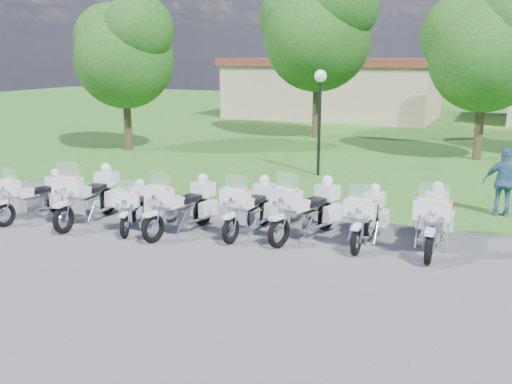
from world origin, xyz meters
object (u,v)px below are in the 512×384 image
at_px(motorcycle_1, 89,195).
at_px(motorcycle_4, 251,206).
at_px(motorcycle_2, 134,206).
at_px(motorcycle_3, 183,205).
at_px(lamp_post, 320,96).
at_px(motorcycle_5, 307,208).
at_px(motorcycle_7, 434,219).
at_px(motorcycle_0, 35,195).
at_px(bystander_c, 505,183).
at_px(motorcycle_6, 367,216).

distance_m(motorcycle_1, motorcycle_4, 4.43).
relative_size(motorcycle_2, motorcycle_3, 0.81).
bearing_deg(lamp_post, motorcycle_5, -74.07).
bearing_deg(motorcycle_7, lamp_post, -56.68).
relative_size(motorcycle_0, motorcycle_7, 0.88).
bearing_deg(motorcycle_2, bystander_c, -169.80).
bearing_deg(motorcycle_6, bystander_c, -127.07).
xyz_separation_m(motorcycle_5, motorcycle_6, (1.44, 0.18, -0.07)).
height_order(motorcycle_1, motorcycle_2, motorcycle_1).
xyz_separation_m(motorcycle_5, lamp_post, (-2.04, 7.14, 2.20)).
xyz_separation_m(motorcycle_6, motorcycle_7, (1.50, 0.16, 0.07)).
relative_size(motorcycle_2, bystander_c, 1.05).
bearing_deg(motorcycle_2, motorcycle_5, 173.81).
height_order(motorcycle_1, motorcycle_4, motorcycle_1).
height_order(motorcycle_2, motorcycle_7, motorcycle_7).
relative_size(motorcycle_3, bystander_c, 1.30).
bearing_deg(bystander_c, motorcycle_3, 29.68).
xyz_separation_m(motorcycle_4, bystander_c, (5.76, 4.22, 0.27)).
xyz_separation_m(motorcycle_2, motorcycle_6, (5.79, 1.25, 0.07)).
xyz_separation_m(motorcycle_7, bystander_c, (1.40, 3.66, 0.23)).
bearing_deg(motorcycle_4, bystander_c, -140.42).
height_order(motorcycle_1, bystander_c, bystander_c).
relative_size(motorcycle_4, lamp_post, 0.63).
relative_size(motorcycle_6, lamp_post, 0.61).
xyz_separation_m(motorcycle_2, motorcycle_7, (7.29, 1.41, 0.14)).
distance_m(motorcycle_4, motorcycle_6, 2.88).
bearing_deg(bystander_c, motorcycle_4, 32.29).
bearing_deg(motorcycle_5, lamp_post, -55.80).
distance_m(motorcycle_0, motorcycle_6, 8.93).
bearing_deg(motorcycle_1, lamp_post, -118.46).
distance_m(motorcycle_1, motorcycle_7, 8.81).
relative_size(motorcycle_1, motorcycle_5, 1.06).
relative_size(motorcycle_3, lamp_post, 0.65).
height_order(motorcycle_2, motorcycle_6, motorcycle_6).
bearing_deg(motorcycle_0, motorcycle_2, -163.68).
distance_m(motorcycle_1, motorcycle_2, 1.41).
relative_size(motorcycle_1, motorcycle_6, 1.13).
height_order(motorcycle_1, motorcycle_3, motorcycle_1).
distance_m(motorcycle_0, motorcycle_3, 4.38).
distance_m(motorcycle_0, motorcycle_7, 10.44).
relative_size(motorcycle_1, motorcycle_7, 1.02).
xyz_separation_m(motorcycle_6, lamp_post, (-3.47, 6.96, 2.27)).
height_order(motorcycle_2, motorcycle_5, motorcycle_5).
distance_m(motorcycle_7, bystander_c, 3.93).
xyz_separation_m(motorcycle_4, motorcycle_6, (2.86, 0.40, -0.03)).
bearing_deg(motorcycle_1, motorcycle_5, -173.26).
bearing_deg(motorcycle_0, motorcycle_1, -158.73).
height_order(motorcycle_3, bystander_c, bystander_c).
relative_size(motorcycle_4, motorcycle_7, 0.94).
relative_size(motorcycle_1, motorcycle_2, 1.32).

